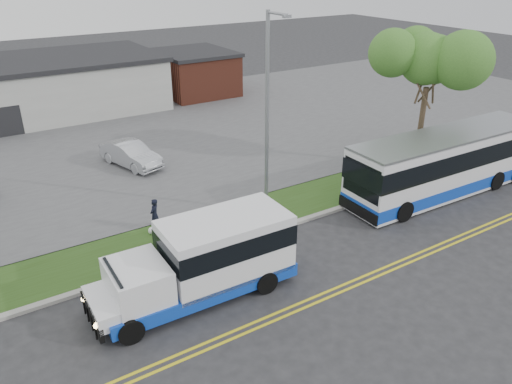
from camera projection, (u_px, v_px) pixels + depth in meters
ground at (244, 256)px, 21.33m from camera, size 140.00×140.00×0.00m
lane_line_north at (297, 304)px, 18.40m from camera, size 70.00×0.12×0.01m
lane_line_south at (302, 309)px, 18.17m from camera, size 70.00×0.12×0.01m
curb at (231, 243)px, 22.14m from camera, size 80.00×0.30×0.15m
verge at (212, 227)px, 23.52m from camera, size 80.00×3.30×0.10m
parking_lot at (116, 142)px, 34.27m from camera, size 80.00×25.00×0.10m
brick_wing at (195, 73)px, 45.39m from camera, size 6.30×7.30×3.90m
tree_east at (430, 63)px, 27.72m from camera, size 5.20×5.20×8.33m
streetlight_near at (268, 112)px, 22.61m from camera, size 0.35×1.53×9.50m
shuttle_bus at (208, 256)px, 18.43m from camera, size 7.79×2.76×2.96m
transit_bus at (445, 163)px, 26.42m from camera, size 12.06×3.12×3.33m
pedestrian at (155, 215)px, 22.87m from camera, size 0.67×0.66×1.56m
parked_car_a at (131, 154)px, 29.94m from camera, size 2.78×4.68×1.46m
grocery_bag_left at (152, 231)px, 22.80m from camera, size 0.32×0.32×0.32m
grocery_bag_right at (160, 223)px, 23.47m from camera, size 0.32×0.32×0.32m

